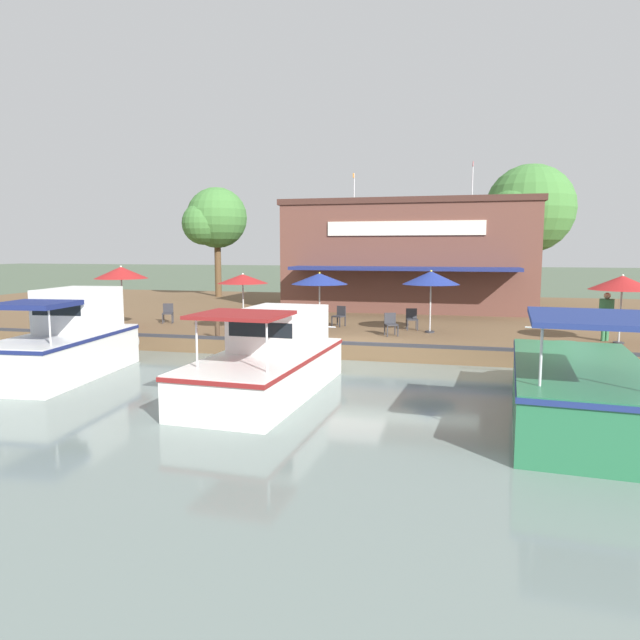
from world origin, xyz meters
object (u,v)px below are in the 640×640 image
object	(u,v)px
patio_umbrella_mid_patio_right	(121,273)
person_mid_patio	(606,311)
cafe_chair_beside_entrance	(168,312)
cafe_chair_under_first_umbrella	(391,323)
cafe_chair_back_row_seat	(412,318)
tree_upstream_bank	(527,211)
waterfront_restaurant	(410,255)
patio_umbrella_by_entrance	(431,278)
patio_umbrella_back_row	(622,283)
motorboat_far_downstream	(76,342)
cafe_chair_mid_patio	(340,315)
tree_behind_restaurant	(214,220)
patio_umbrella_mid_patio_left	(320,279)
cafe_chair_far_corner_seat	(110,312)
mooring_post	(217,327)
patio_umbrella_near_quay_edge	(243,279)
motorboat_mid_row	(575,383)
motorboat_fourth_along	(276,359)

from	to	relation	value
patio_umbrella_mid_patio_right	person_mid_patio	distance (m)	18.60
cafe_chair_beside_entrance	cafe_chair_under_first_umbrella	world-z (taller)	same
cafe_chair_back_row_seat	tree_upstream_bank	world-z (taller)	tree_upstream_bank
waterfront_restaurant	patio_umbrella_by_entrance	xyz separation A→B (m)	(9.79, 1.63, -0.76)
patio_umbrella_back_row	motorboat_far_downstream	xyz separation A→B (m)	(6.39, -16.69, -1.67)
cafe_chair_mid_patio	tree_upstream_bank	xyz separation A→B (m)	(-11.76, 8.50, 4.93)
cafe_chair_back_row_seat	tree_upstream_bank	bearing A→B (deg)	155.71
cafe_chair_back_row_seat	motorboat_far_downstream	size ratio (longest dim) A/B	0.14
cafe_chair_mid_patio	tree_behind_restaurant	world-z (taller)	tree_behind_restaurant
waterfront_restaurant	patio_umbrella_mid_patio_right	size ratio (longest dim) A/B	5.12
cafe_chair_mid_patio	tree_upstream_bank	distance (m)	15.32
patio_umbrella_by_entrance	patio_umbrella_back_row	bearing A→B (deg)	80.22
patio_umbrella_by_entrance	patio_umbrella_mid_patio_left	world-z (taller)	patio_umbrella_by_entrance
cafe_chair_far_corner_seat	person_mid_patio	size ratio (longest dim) A/B	0.50
cafe_chair_under_first_umbrella	motorboat_far_downstream	bearing A→B (deg)	-54.29
cafe_chair_beside_entrance	cafe_chair_far_corner_seat	xyz separation A→B (m)	(0.40, -2.64, 0.00)
patio_umbrella_mid_patio_left	mooring_post	distance (m)	4.60
cafe_chair_under_first_umbrella	cafe_chair_mid_patio	bearing A→B (deg)	-131.33
patio_umbrella_mid_patio_left	cafe_chair_far_corner_seat	xyz separation A→B (m)	(-0.16, -9.66, -1.58)
patio_umbrella_near_quay_edge	tree_upstream_bank	world-z (taller)	tree_upstream_bank
patio_umbrella_mid_patio_left	person_mid_patio	size ratio (longest dim) A/B	1.35
waterfront_restaurant	mooring_post	bearing A→B (deg)	-24.07
cafe_chair_under_first_umbrella	tree_behind_restaurant	xyz separation A→B (m)	(-14.89, -13.80, 4.73)
patio_umbrella_back_row	motorboat_mid_row	distance (m)	8.16
cafe_chair_under_first_umbrella	motorboat_far_downstream	xyz separation A→B (m)	(6.36, -8.85, -0.05)
patio_umbrella_mid_patio_right	patio_umbrella_back_row	bearing A→B (deg)	91.59
cafe_chair_beside_entrance	motorboat_far_downstream	world-z (taller)	motorboat_far_downstream
patio_umbrella_near_quay_edge	cafe_chair_mid_patio	size ratio (longest dim) A/B	2.70
patio_umbrella_mid_patio_left	motorboat_fourth_along	world-z (taller)	patio_umbrella_mid_patio_left
patio_umbrella_mid_patio_left	tree_behind_restaurant	world-z (taller)	tree_behind_restaurant
waterfront_restaurant	tree_behind_restaurant	xyz separation A→B (m)	(-3.96, -13.56, 2.31)
motorboat_mid_row	mooring_post	distance (m)	12.38
waterfront_restaurant	tree_upstream_bank	xyz separation A→B (m)	(-2.95, 6.33, 2.52)
motorboat_far_downstream	tree_behind_restaurant	bearing A→B (deg)	-166.90
motorboat_mid_row	mooring_post	bearing A→B (deg)	-115.32
waterfront_restaurant	cafe_chair_under_first_umbrella	world-z (taller)	waterfront_restaurant
motorboat_fourth_along	tree_behind_restaurant	world-z (taller)	tree_behind_restaurant
waterfront_restaurant	patio_umbrella_near_quay_edge	distance (m)	12.47
patio_umbrella_back_row	tree_upstream_bank	size ratio (longest dim) A/B	0.29
patio_umbrella_mid_patio_left	cafe_chair_mid_patio	size ratio (longest dim) A/B	2.73
cafe_chair_beside_entrance	motorboat_mid_row	size ratio (longest dim) A/B	0.11
patio_umbrella_mid_patio_right	tree_behind_restaurant	bearing A→B (deg)	-169.70
patio_umbrella_back_row	tree_upstream_bank	world-z (taller)	tree_upstream_bank
patio_umbrella_by_entrance	cafe_chair_mid_patio	world-z (taller)	patio_umbrella_by_entrance
cafe_chair_back_row_seat	motorboat_mid_row	world-z (taller)	motorboat_mid_row
motorboat_fourth_along	cafe_chair_back_row_seat	bearing A→B (deg)	160.94
waterfront_restaurant	cafe_chair_under_first_umbrella	bearing A→B (deg)	1.26
motorboat_mid_row	patio_umbrella_near_quay_edge	bearing A→B (deg)	-123.50
cafe_chair_back_row_seat	cafe_chair_mid_patio	bearing A→B (deg)	-96.22
patio_umbrella_mid_patio_left	tree_behind_restaurant	size ratio (longest dim) A/B	0.31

